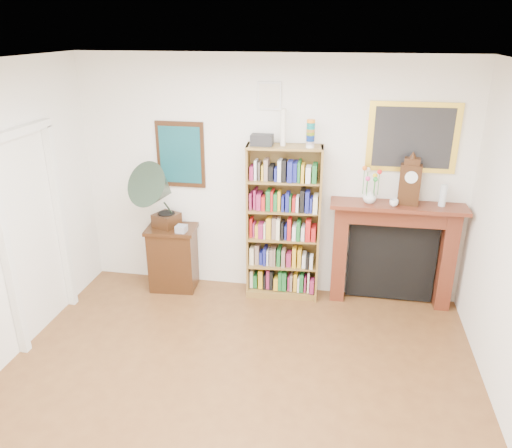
{
  "coord_description": "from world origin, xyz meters",
  "views": [
    {
      "loc": [
        0.84,
        -3.01,
        3.07
      ],
      "look_at": [
        0.01,
        1.6,
        1.19
      ],
      "focal_mm": 35.0,
      "sensor_mm": 36.0,
      "label": 1
    }
  ],
  "objects_px": {
    "bookshelf": "(283,215)",
    "bottle_left": "(443,195)",
    "cd_stack": "(181,229)",
    "mantel_clock": "(410,182)",
    "fireplace": "(393,244)",
    "side_cabinet": "(173,258)",
    "gramophone": "(160,191)",
    "bottle_right": "(442,197)",
    "teacup": "(394,203)",
    "flower_vase": "(370,196)"
  },
  "relations": [
    {
      "from": "cd_stack",
      "to": "flower_vase",
      "type": "distance_m",
      "value": 2.19
    },
    {
      "from": "gramophone",
      "to": "bottle_right",
      "type": "height_order",
      "value": "gramophone"
    },
    {
      "from": "cd_stack",
      "to": "mantel_clock",
      "type": "bearing_deg",
      "value": 4.17
    },
    {
      "from": "fireplace",
      "to": "side_cabinet",
      "type": "bearing_deg",
      "value": -177.8
    },
    {
      "from": "fireplace",
      "to": "teacup",
      "type": "bearing_deg",
      "value": -113.84
    },
    {
      "from": "bookshelf",
      "to": "flower_vase",
      "type": "xyz_separation_m",
      "value": [
        0.95,
        -0.01,
        0.29
      ]
    },
    {
      "from": "flower_vase",
      "to": "teacup",
      "type": "height_order",
      "value": "flower_vase"
    },
    {
      "from": "flower_vase",
      "to": "cd_stack",
      "type": "bearing_deg",
      "value": -175.66
    },
    {
      "from": "cd_stack",
      "to": "mantel_clock",
      "type": "distance_m",
      "value": 2.63
    },
    {
      "from": "teacup",
      "to": "side_cabinet",
      "type": "bearing_deg",
      "value": 179.83
    },
    {
      "from": "gramophone",
      "to": "bottle_right",
      "type": "xyz_separation_m",
      "value": [
        3.12,
        0.21,
        0.05
      ]
    },
    {
      "from": "gramophone",
      "to": "teacup",
      "type": "distance_m",
      "value": 2.62
    },
    {
      "from": "bookshelf",
      "to": "teacup",
      "type": "distance_m",
      "value": 1.24
    },
    {
      "from": "fireplace",
      "to": "flower_vase",
      "type": "bearing_deg",
      "value": -167.47
    },
    {
      "from": "bookshelf",
      "to": "bottle_right",
      "type": "relative_size",
      "value": 10.59
    },
    {
      "from": "cd_stack",
      "to": "bottle_left",
      "type": "relative_size",
      "value": 0.5
    },
    {
      "from": "flower_vase",
      "to": "bottle_right",
      "type": "height_order",
      "value": "bottle_right"
    },
    {
      "from": "bottle_left",
      "to": "gramophone",
      "type": "bearing_deg",
      "value": -176.2
    },
    {
      "from": "bookshelf",
      "to": "teacup",
      "type": "height_order",
      "value": "bookshelf"
    },
    {
      "from": "gramophone",
      "to": "side_cabinet",
      "type": "bearing_deg",
      "value": 83.78
    },
    {
      "from": "mantel_clock",
      "to": "side_cabinet",
      "type": "bearing_deg",
      "value": -170.65
    },
    {
      "from": "gramophone",
      "to": "flower_vase",
      "type": "bearing_deg",
      "value": 25.78
    },
    {
      "from": "side_cabinet",
      "to": "bottle_left",
      "type": "bearing_deg",
      "value": -3.1
    },
    {
      "from": "bottle_right",
      "to": "cd_stack",
      "type": "bearing_deg",
      "value": -176.02
    },
    {
      "from": "teacup",
      "to": "bottle_right",
      "type": "xyz_separation_m",
      "value": [
        0.51,
        0.1,
        0.06
      ]
    },
    {
      "from": "cd_stack",
      "to": "mantel_clock",
      "type": "xyz_separation_m",
      "value": [
        2.54,
        0.19,
        0.65
      ]
    },
    {
      "from": "cd_stack",
      "to": "bottle_left",
      "type": "bearing_deg",
      "value": 3.9
    },
    {
      "from": "cd_stack",
      "to": "bottle_left",
      "type": "height_order",
      "value": "bottle_left"
    },
    {
      "from": "gramophone",
      "to": "cd_stack",
      "type": "distance_m",
      "value": 0.5
    },
    {
      "from": "mantel_clock",
      "to": "fireplace",
      "type": "bearing_deg",
      "value": 160.11
    },
    {
      "from": "side_cabinet",
      "to": "teacup",
      "type": "xyz_separation_m",
      "value": [
        2.55,
        -0.01,
        0.88
      ]
    },
    {
      "from": "bottle_left",
      "to": "bottle_right",
      "type": "relative_size",
      "value": 1.2
    },
    {
      "from": "teacup",
      "to": "bottle_left",
      "type": "relative_size",
      "value": 0.39
    },
    {
      "from": "side_cabinet",
      "to": "gramophone",
      "type": "bearing_deg",
      "value": -122.62
    },
    {
      "from": "side_cabinet",
      "to": "cd_stack",
      "type": "relative_size",
      "value": 6.7
    },
    {
      "from": "cd_stack",
      "to": "mantel_clock",
      "type": "height_order",
      "value": "mantel_clock"
    },
    {
      "from": "bookshelf",
      "to": "bottle_left",
      "type": "xyz_separation_m",
      "value": [
        1.72,
        0.03,
        0.34
      ]
    },
    {
      "from": "side_cabinet",
      "to": "bottle_right",
      "type": "relative_size",
      "value": 4.02
    },
    {
      "from": "flower_vase",
      "to": "teacup",
      "type": "bearing_deg",
      "value": -13.43
    },
    {
      "from": "flower_vase",
      "to": "gramophone",
      "type": "bearing_deg",
      "value": -175.84
    },
    {
      "from": "side_cabinet",
      "to": "flower_vase",
      "type": "distance_m",
      "value": 2.47
    },
    {
      "from": "mantel_clock",
      "to": "teacup",
      "type": "distance_m",
      "value": 0.28
    },
    {
      "from": "gramophone",
      "to": "cd_stack",
      "type": "height_order",
      "value": "gramophone"
    },
    {
      "from": "gramophone",
      "to": "mantel_clock",
      "type": "relative_size",
      "value": 1.67
    },
    {
      "from": "side_cabinet",
      "to": "flower_vase",
      "type": "height_order",
      "value": "flower_vase"
    },
    {
      "from": "fireplace",
      "to": "mantel_clock",
      "type": "height_order",
      "value": "mantel_clock"
    },
    {
      "from": "bookshelf",
      "to": "mantel_clock",
      "type": "bearing_deg",
      "value": -4.23
    },
    {
      "from": "side_cabinet",
      "to": "fireplace",
      "type": "xyz_separation_m",
      "value": [
        2.61,
        0.13,
        0.34
      ]
    },
    {
      "from": "fireplace",
      "to": "mantel_clock",
      "type": "relative_size",
      "value": 2.84
    },
    {
      "from": "fireplace",
      "to": "bookshelf",
      "type": "bearing_deg",
      "value": -177.68
    }
  ]
}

